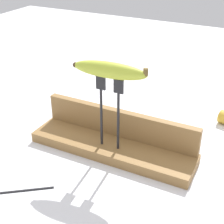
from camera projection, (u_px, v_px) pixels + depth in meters
name	position (u px, v px, depth m)	size (l,w,h in m)	color
ground_plane	(112.00, 152.00, 0.96)	(3.00, 3.00, 0.00)	silver
wooden_board	(112.00, 148.00, 0.96)	(0.47, 0.12, 0.03)	olive
board_backstop	(120.00, 123.00, 0.97)	(0.46, 0.02, 0.08)	olive
fork_stand_center	(110.00, 107.00, 0.88)	(0.08, 0.01, 0.20)	black
banana_raised_center	(109.00, 70.00, 0.83)	(0.20, 0.05, 0.04)	#B2C138
fork_fallen_near	(7.00, 192.00, 0.81)	(0.15, 0.11, 0.01)	black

